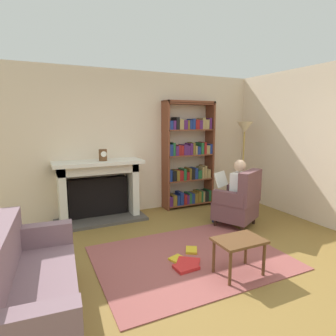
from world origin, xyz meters
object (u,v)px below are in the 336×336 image
(seated_reader, at_px, (233,189))
(sofa_floral, at_px, (27,292))
(armchair_reading, at_px, (239,202))
(fireplace, at_px, (99,188))
(bookshelf, at_px, (189,157))
(floor_lamp, at_px, (244,135))
(mantel_clock, at_px, (103,155))
(side_table, at_px, (239,245))

(seated_reader, bearing_deg, sofa_floral, -6.45)
(sofa_floral, bearing_deg, armchair_reading, -66.03)
(fireplace, xyz_separation_m, sofa_floral, (-1.13, -2.48, -0.25))
(bookshelf, relative_size, floor_lamp, 1.23)
(bookshelf, xyz_separation_m, sofa_floral, (-3.00, -2.51, -0.71))
(bookshelf, xyz_separation_m, armchair_reading, (0.21, -1.38, -0.60))
(fireplace, xyz_separation_m, seated_reader, (2.01, -1.25, 0.05))
(fireplace, height_order, mantel_clock, mantel_clock)
(seated_reader, relative_size, floor_lamp, 0.65)
(mantel_clock, height_order, armchair_reading, mantel_clock)
(bookshelf, bearing_deg, floor_lamp, -26.13)
(fireplace, relative_size, sofa_floral, 0.89)
(fireplace, distance_m, mantel_clock, 0.62)
(mantel_clock, distance_m, side_table, 2.79)
(seated_reader, distance_m, sofa_floral, 3.39)
(fireplace, distance_m, bookshelf, 1.92)
(armchair_reading, xyz_separation_m, floor_lamp, (0.80, 0.89, 1.07))
(mantel_clock, distance_m, bookshelf, 1.80)
(seated_reader, height_order, floor_lamp, floor_lamp)
(mantel_clock, height_order, floor_lamp, floor_lamp)
(floor_lamp, bearing_deg, armchair_reading, -131.94)
(fireplace, relative_size, mantel_clock, 7.84)
(fireplace, bearing_deg, side_table, -67.87)
(fireplace, xyz_separation_m, side_table, (1.05, -2.59, -0.21))
(armchair_reading, xyz_separation_m, seated_reader, (-0.05, 0.10, 0.20))
(seated_reader, bearing_deg, side_table, 26.67)
(mantel_clock, relative_size, floor_lamp, 0.11)
(seated_reader, bearing_deg, mantel_clock, -58.34)
(mantel_clock, xyz_separation_m, floor_lamp, (2.79, -0.36, 0.31))
(mantel_clock, relative_size, bookshelf, 0.09)
(seated_reader, xyz_separation_m, sofa_floral, (-3.15, -1.23, -0.30))
(armchair_reading, height_order, floor_lamp, floor_lamp)
(fireplace, bearing_deg, armchair_reading, -33.12)
(mantel_clock, distance_m, armchair_reading, 2.47)
(seated_reader, bearing_deg, fireplace, -59.53)
(bookshelf, bearing_deg, armchair_reading, -81.51)
(mantel_clock, bearing_deg, bookshelf, 4.33)
(armchair_reading, distance_m, floor_lamp, 1.60)
(side_table, bearing_deg, armchair_reading, 50.72)
(side_table, bearing_deg, bookshelf, 72.86)
(side_table, xyz_separation_m, floor_lamp, (1.81, 2.13, 1.12))
(fireplace, xyz_separation_m, mantel_clock, (0.08, -0.10, 0.61))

